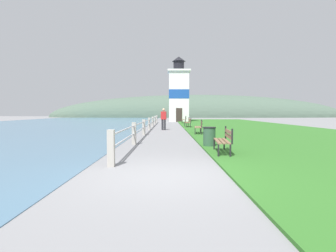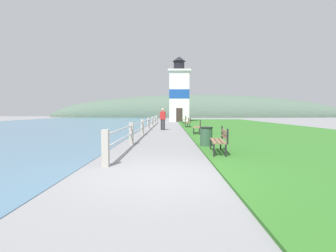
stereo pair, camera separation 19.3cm
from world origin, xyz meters
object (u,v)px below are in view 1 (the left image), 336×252
object	(u,v)px
park_bench_midway	(199,126)
person_strolling	(163,118)
park_bench_by_lighthouse	(184,119)
lighthouse	(178,93)
trash_bin	(208,137)
park_bench_near	(223,139)
park_bench_far	(187,122)

from	to	relation	value
park_bench_midway	person_strolling	bearing A→B (deg)	-53.01
park_bench_midway	park_bench_by_lighthouse	distance (m)	15.58
park_bench_by_lighthouse	lighthouse	size ratio (longest dim) A/B	0.20
park_bench_midway	person_strolling	xyz separation A→B (m)	(-2.39, 3.96, 0.41)
park_bench_midway	person_strolling	distance (m)	4.65
trash_bin	person_strolling	bearing A→B (deg)	101.40
lighthouse	person_strolling	world-z (taller)	lighthouse
park_bench_near	park_bench_midway	distance (m)	8.09
park_bench_by_lighthouse	trash_bin	bearing A→B (deg)	95.10
lighthouse	trash_bin	bearing A→B (deg)	-89.76
park_bench_near	park_bench_by_lighthouse	bearing A→B (deg)	-85.21
park_bench_by_lighthouse	lighthouse	world-z (taller)	lighthouse
lighthouse	trash_bin	world-z (taller)	lighthouse
park_bench_near	trash_bin	xyz separation A→B (m)	(-0.22, 1.84, -0.11)
person_strolling	park_bench_near	bearing A→B (deg)	-160.10
lighthouse	park_bench_midway	bearing A→B (deg)	-88.83
park_bench_near	lighthouse	bearing A→B (deg)	-84.22
park_bench_midway	lighthouse	world-z (taller)	lighthouse
trash_bin	park_bench_by_lighthouse	bearing A→B (deg)	89.04
lighthouse	person_strolling	distance (m)	18.50
park_bench_midway	park_bench_far	size ratio (longest dim) A/B	1.04
park_bench_by_lighthouse	trash_bin	world-z (taller)	park_bench_by_lighthouse
park_bench_far	park_bench_midway	bearing A→B (deg)	89.07
park_bench_far	trash_bin	bearing A→B (deg)	87.14
person_strolling	trash_bin	world-z (taller)	person_strolling
park_bench_by_lighthouse	person_strolling	world-z (taller)	person_strolling
park_bench_midway	person_strolling	size ratio (longest dim) A/B	1.07
park_bench_by_lighthouse	person_strolling	xyz separation A→B (m)	(-2.43, -11.61, 0.41)
park_bench_by_lighthouse	person_strolling	size ratio (longest dim) A/B	1.09
park_bench_near	park_bench_midway	size ratio (longest dim) A/B	0.89
park_bench_midway	lighthouse	bearing A→B (deg)	-82.97
park_bench_near	person_strolling	bearing A→B (deg)	-74.15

